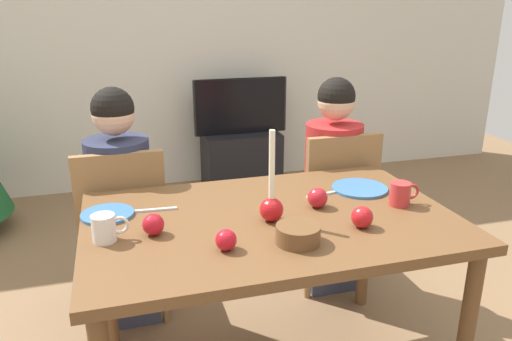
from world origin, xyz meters
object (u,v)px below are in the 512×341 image
at_px(dining_table, 270,236).
at_px(chair_left, 123,225).
at_px(bowl_walnuts, 298,234).
at_px(apple_far_edge, 226,240).
at_px(tv, 241,106).
at_px(plate_left, 107,214).
at_px(person_right_child, 332,189).
at_px(candle_centerpiece, 271,203).
at_px(apple_by_right_mug, 318,198).
at_px(mug_right, 401,194).
at_px(chair_right, 334,201).
at_px(tv_stand, 241,160).
at_px(apple_by_left_plate, 362,217).
at_px(apple_near_candle, 153,225).
at_px(mug_left, 105,228).
at_px(person_left_child, 122,211).
at_px(plate_right, 360,188).

relative_size(dining_table, chair_left, 1.56).
height_order(bowl_walnuts, apple_far_edge, apple_far_edge).
height_order(tv, plate_left, tv).
height_order(chair_left, person_right_child, person_right_child).
relative_size(person_right_child, bowl_walnuts, 7.66).
relative_size(dining_table, candle_centerpiece, 4.01).
bearing_deg(person_right_child, chair_left, -178.31).
relative_size(candle_centerpiece, apple_by_right_mug, 4.30).
bearing_deg(candle_centerpiece, chair_left, 129.72).
bearing_deg(mug_right, chair_right, 88.45).
distance_m(person_right_child, tv_stand, 1.69).
height_order(dining_table, person_right_child, person_right_child).
height_order(tv, apple_by_left_plate, tv).
bearing_deg(chair_right, dining_table, -132.36).
height_order(tv, apple_near_candle, tv).
bearing_deg(candle_centerpiece, mug_left, -179.91).
bearing_deg(plate_left, dining_table, -16.65).
bearing_deg(chair_left, candle_centerpiece, -50.28).
distance_m(dining_table, person_left_child, 0.85).
relative_size(plate_right, apple_far_edge, 3.36).
relative_size(chair_left, bowl_walnuts, 5.88).
distance_m(candle_centerpiece, apple_near_candle, 0.43).
xyz_separation_m(tv_stand, apple_by_right_mug, (-0.27, -2.27, 0.55)).
xyz_separation_m(apple_by_left_plate, apple_by_right_mug, (-0.08, 0.22, 0.00)).
bearing_deg(apple_by_right_mug, person_left_child, 141.15).
distance_m(chair_right, person_left_child, 1.10).
bearing_deg(bowl_walnuts, candle_centerpiece, 99.25).
relative_size(chair_left, person_right_child, 0.77).
distance_m(apple_by_left_plate, apple_far_edge, 0.51).
bearing_deg(chair_right, mug_right, -91.55).
relative_size(mug_left, apple_near_candle, 1.63).
height_order(candle_centerpiece, bowl_walnuts, candle_centerpiece).
bearing_deg(tv, bowl_walnuts, -100.09).
relative_size(tv_stand, plate_left, 3.18).
height_order(dining_table, chair_right, chair_right).
relative_size(person_left_child, mug_left, 9.31).
distance_m(person_left_child, tv_stand, 1.98).
distance_m(person_left_child, bowl_walnuts, 1.07).
height_order(apple_by_right_mug, apple_far_edge, apple_by_right_mug).
height_order(dining_table, mug_left, mug_left).
xyz_separation_m(mug_left, apple_near_candle, (0.16, 0.00, -0.01)).
relative_size(candle_centerpiece, plate_right, 1.44).
relative_size(dining_table, mug_left, 11.12).
relative_size(plate_left, apple_far_edge, 2.80).
height_order(tv_stand, plate_right, plate_right).
height_order(person_left_child, plate_left, person_left_child).
bearing_deg(chair_left, dining_table, -48.03).
bearing_deg(tv, person_right_child, -87.23).
bearing_deg(dining_table, candle_centerpiece, -103.61).
xyz_separation_m(person_left_child, tv_stand, (1.02, 1.66, -0.33)).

